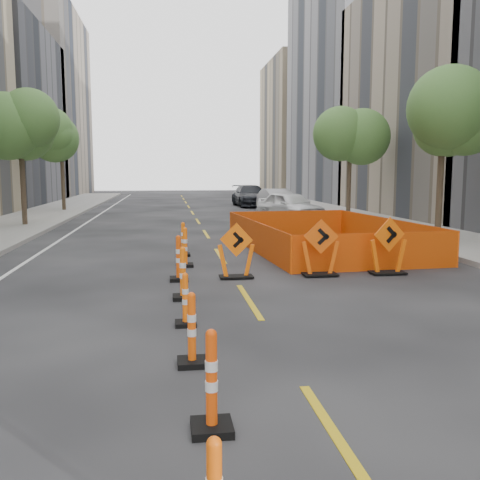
{
  "coord_description": "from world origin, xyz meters",
  "views": [
    {
      "loc": [
        -1.66,
        -6.68,
        2.66
      ],
      "look_at": [
        0.0,
        5.35,
        1.1
      ],
      "focal_mm": 40.0,
      "sensor_mm": 36.0,
      "label": 1
    }
  ],
  "objects": [
    {
      "name": "chevron_sign_right",
      "position": [
        4.02,
        6.36,
        0.75
      ],
      "size": [
        1.09,
        0.77,
        1.5
      ],
      "primitive_type": null,
      "rotation": [
        0.0,
        0.0,
        0.19
      ],
      "color": "#E55809",
      "rests_on": "ground"
    },
    {
      "name": "chevron_sign_left",
      "position": [
        0.05,
        6.38,
        0.7
      ],
      "size": [
        1.07,
        0.87,
        1.4
      ],
      "primitive_type": null,
      "rotation": [
        0.0,
        0.0,
        -0.39
      ],
      "color": "#FF660A",
      "rests_on": "ground"
    },
    {
      "name": "safety_fence",
      "position": [
        3.64,
        10.97,
        0.51
      ],
      "size": [
        5.42,
        8.56,
        1.03
      ],
      "primitive_type": null,
      "rotation": [
        0.0,
        0.0,
        0.07
      ],
      "color": "#FF590D",
      "rests_on": "ground"
    },
    {
      "name": "chevron_sign_center",
      "position": [
        2.21,
        6.36,
        0.73
      ],
      "size": [
        1.05,
        0.72,
        1.47
      ],
      "primitive_type": null,
      "rotation": [
        0.0,
        0.0,
        -0.14
      ],
      "color": "#D94C09",
      "rests_on": "ground"
    },
    {
      "name": "tree_r_c",
      "position": [
        8.4,
        22.0,
        4.53
      ],
      "size": [
        2.8,
        2.8,
        5.95
      ],
      "color": "#382B1E",
      "rests_on": "ground"
    },
    {
      "name": "parked_car_near",
      "position": [
        4.99,
        21.7,
        0.8
      ],
      "size": [
        3.42,
        5.05,
        1.6
      ],
      "primitive_type": "imported",
      "rotation": [
        0.0,
        0.0,
        0.36
      ],
      "color": "white",
      "rests_on": "ground"
    },
    {
      "name": "parked_car_far",
      "position": [
        4.73,
        33.88,
        0.81
      ],
      "size": [
        2.47,
        5.69,
        1.63
      ],
      "primitive_type": "imported",
      "rotation": [
        0.0,
        0.0,
        0.03
      ],
      "color": "black",
      "rests_on": "ground"
    },
    {
      "name": "channelizer_2",
      "position": [
        -1.23,
        -1.48,
        0.54
      ],
      "size": [
        0.43,
        0.43,
        1.09
      ],
      "primitive_type": null,
      "color": "#DF4309",
      "rests_on": "ground"
    },
    {
      "name": "parked_car_mid",
      "position": [
        5.62,
        28.0,
        0.76
      ],
      "size": [
        2.14,
        4.76,
        1.52
      ],
      "primitive_type": "imported",
      "rotation": [
        0.0,
        0.0,
        0.12
      ],
      "color": "#B3B2B8",
      "rests_on": "ground"
    },
    {
      "name": "channelizer_3",
      "position": [
        -1.34,
        0.45,
        0.52
      ],
      "size": [
        0.41,
        0.41,
        1.03
      ],
      "primitive_type": null,
      "color": "#E44C09",
      "rests_on": "ground"
    },
    {
      "name": "bld_left_e",
      "position": [
        -17.0,
        55.6,
        10.0
      ],
      "size": [
        12.0,
        20.0,
        20.0
      ],
      "primitive_type": "cube",
      "color": "gray",
      "rests_on": "ground"
    },
    {
      "name": "channelizer_5",
      "position": [
        -1.34,
        4.33,
        0.56
      ],
      "size": [
        0.44,
        0.44,
        1.11
      ],
      "primitive_type": null,
      "color": "#F1610A",
      "rests_on": "ground"
    },
    {
      "name": "bld_right_d",
      "position": [
        17.0,
        40.2,
        10.0
      ],
      "size": [
        12.0,
        18.0,
        20.0
      ],
      "primitive_type": "cube",
      "color": "gray",
      "rests_on": "ground"
    },
    {
      "name": "bld_right_c",
      "position": [
        17.0,
        23.8,
        7.0
      ],
      "size": [
        12.0,
        16.0,
        14.0
      ],
      "primitive_type": "cube",
      "color": "gray",
      "rests_on": "ground"
    },
    {
      "name": "tree_l_c",
      "position": [
        -8.4,
        20.0,
        4.53
      ],
      "size": [
        2.8,
        2.8,
        5.95
      ],
      "color": "#382B1E",
      "rests_on": "ground"
    },
    {
      "name": "tree_r_b",
      "position": [
        8.4,
        12.0,
        4.53
      ],
      "size": [
        2.8,
        2.8,
        5.95
      ],
      "color": "#382B1E",
      "rests_on": "ground"
    },
    {
      "name": "channelizer_6",
      "position": [
        -1.39,
        6.26,
        0.56
      ],
      "size": [
        0.44,
        0.44,
        1.13
      ],
      "primitive_type": null,
      "color": "#D84509",
      "rests_on": "ground"
    },
    {
      "name": "sidewalk_right",
      "position": [
        9.0,
        12.0,
        0.07
      ],
      "size": [
        4.0,
        90.0,
        0.15
      ],
      "primitive_type": "cube",
      "color": "gray",
      "rests_on": "ground"
    },
    {
      "name": "channelizer_4",
      "position": [
        -1.36,
        2.39,
        0.47
      ],
      "size": [
        0.37,
        0.37,
        0.93
      ],
      "primitive_type": null,
      "color": "#FF5F0A",
      "rests_on": "ground"
    },
    {
      "name": "channelizer_7",
      "position": [
        -1.16,
        8.2,
        0.56
      ],
      "size": [
        0.44,
        0.44,
        1.12
      ],
      "primitive_type": null,
      "color": "#FF630A",
      "rests_on": "ground"
    },
    {
      "name": "tree_l_d",
      "position": [
        -8.4,
        30.0,
        4.53
      ],
      "size": [
        2.8,
        2.8,
        5.95
      ],
      "color": "#382B1E",
      "rests_on": "ground"
    },
    {
      "name": "bld_right_e",
      "position": [
        17.0,
        58.6,
        8.0
      ],
      "size": [
        12.0,
        14.0,
        16.0
      ],
      "primitive_type": "cube",
      "color": "tan",
      "rests_on": "ground"
    },
    {
      "name": "channelizer_8",
      "position": [
        -1.15,
        10.13,
        0.54
      ],
      "size": [
        0.43,
        0.43,
        1.08
      ],
      "primitive_type": null,
      "color": "#F3610A",
      "rests_on": "ground"
    },
    {
      "name": "ground_plane",
      "position": [
        0.0,
        0.0,
        0.0
      ],
      "size": [
        140.0,
        140.0,
        0.0
      ],
      "primitive_type": "plane",
      "color": "black"
    }
  ]
}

